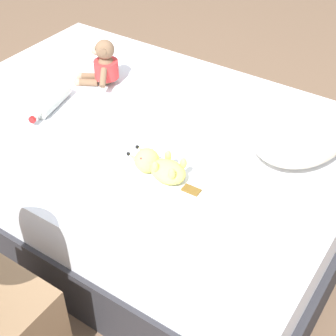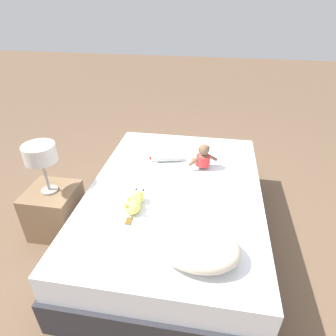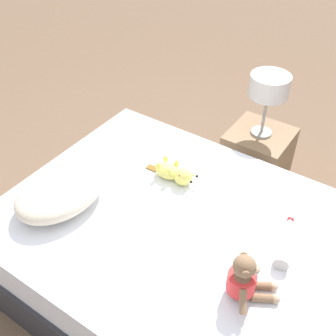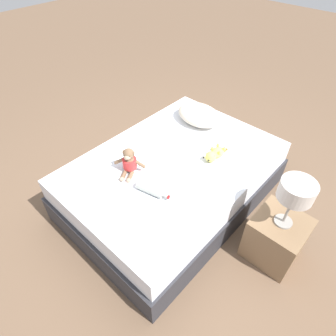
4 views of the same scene
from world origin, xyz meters
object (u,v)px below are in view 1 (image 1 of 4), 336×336
Objects in this scene: bed at (141,167)px; pillow at (300,131)px; plush_monkey at (104,66)px; plush_yellow_creature at (159,166)px; glass_bottle at (52,101)px.

pillow is (-0.23, 0.67, 0.34)m from bed.
pillow is at bearing 91.99° from plush_monkey.
plush_monkey is 0.78m from plush_yellow_creature.
glass_bottle is (-0.13, -0.70, -0.01)m from plush_yellow_creature.
plush_yellow_creature is at bearing 48.38° from bed.
bed is 6.71× the size of glass_bottle.
plush_yellow_creature is at bearing -38.37° from pillow.
glass_bottle is at bearing -71.93° from pillow.
plush_monkey reaches higher than bed.
pillow is 2.05× the size of plush_monkey.
plush_monkey reaches higher than pillow.
plush_yellow_creature is (0.48, -0.38, -0.03)m from pillow.
pillow is 1.14m from glass_bottle.
pillow is 1.64× the size of plush_yellow_creature.
bed is 0.53m from glass_bottle.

